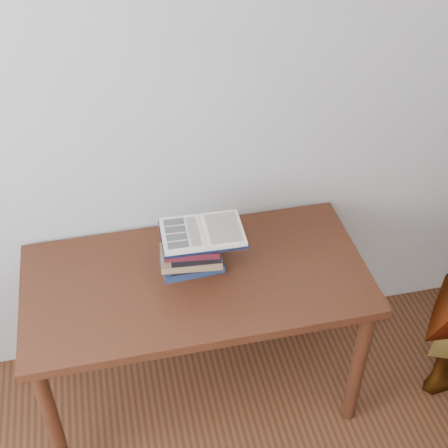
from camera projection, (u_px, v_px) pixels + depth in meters
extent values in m
cube|color=beige|center=(150.00, 112.00, 2.41)|extent=(3.50, 0.04, 2.60)
cube|color=#4F2213|center=(196.00, 280.00, 2.52)|extent=(1.39, 0.69, 0.04)
cylinder|color=#4F2213|center=(53.00, 423.00, 2.43)|extent=(0.06, 0.06, 0.70)
cylinder|color=#4F2213|center=(358.00, 366.00, 2.65)|extent=(0.06, 0.06, 0.70)
cylinder|color=#4F2213|center=(52.00, 316.00, 2.87)|extent=(0.06, 0.06, 0.70)
cylinder|color=#4F2213|center=(314.00, 274.00, 3.08)|extent=(0.06, 0.06, 0.70)
cube|color=#192C4C|center=(192.00, 263.00, 2.54)|extent=(0.25, 0.16, 0.03)
cube|color=black|center=(193.00, 260.00, 2.51)|extent=(0.19, 0.13, 0.03)
cube|color=#8E6A49|center=(191.00, 256.00, 2.49)|extent=(0.26, 0.18, 0.03)
cube|color=black|center=(195.00, 251.00, 2.47)|extent=(0.20, 0.15, 0.03)
cube|color=maroon|center=(191.00, 245.00, 2.45)|extent=(0.23, 0.19, 0.03)
cube|color=maroon|center=(190.00, 237.00, 2.44)|extent=(0.22, 0.16, 0.03)
cube|color=black|center=(202.00, 234.00, 2.43)|extent=(0.33, 0.24, 0.01)
cube|color=silver|center=(182.00, 234.00, 2.41)|extent=(0.16, 0.22, 0.01)
cube|color=silver|center=(223.00, 229.00, 2.43)|extent=(0.16, 0.22, 0.01)
cylinder|color=silver|center=(202.00, 232.00, 2.42)|extent=(0.02, 0.21, 0.01)
cube|color=black|center=(174.00, 222.00, 2.45)|extent=(0.08, 0.04, 0.00)
cube|color=black|center=(175.00, 229.00, 2.42)|extent=(0.08, 0.04, 0.00)
cube|color=black|center=(177.00, 237.00, 2.38)|extent=(0.08, 0.04, 0.00)
cube|color=black|center=(178.00, 245.00, 2.35)|extent=(0.08, 0.04, 0.00)
cube|color=beige|center=(193.00, 231.00, 2.41)|extent=(0.05, 0.18, 0.00)
cube|color=beige|center=(224.00, 228.00, 2.43)|extent=(0.13, 0.18, 0.00)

